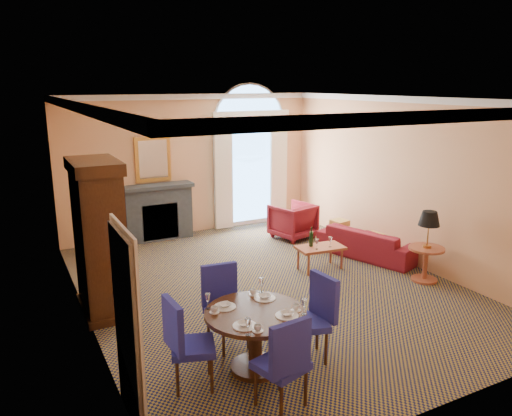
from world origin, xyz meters
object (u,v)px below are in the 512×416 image
coffee_table (320,248)px  side_table (428,238)px  armoire (100,241)px  armchair (293,221)px  dining_table (255,327)px  sofa (369,242)px

coffee_table → side_table: (1.34, -1.34, 0.38)m
armoire → armchair: armoire is taller
armchair → coffee_table: size_ratio=0.94×
armoire → coffee_table: bearing=-0.9°
armchair → side_table: size_ratio=0.69×
dining_table → armchair: dining_table is taller
coffee_table → armoire: bearing=-175.4°
coffee_table → dining_table: bearing=-131.4°
sofa → side_table: bearing=163.0°
dining_table → side_table: size_ratio=0.98×
armoire → sofa: 5.34m
sofa → side_table: side_table is taller
sofa → armchair: size_ratio=2.35×
side_table → dining_table: bearing=-164.1°
side_table → armchair: bearing=102.9°
armoire → coffee_table: size_ratio=2.54×
sofa → coffee_table: bearing=77.2°
armoire → dining_table: bearing=-62.5°
sofa → coffee_table: 1.31m
sofa → coffee_table: coffee_table is taller
sofa → armchair: 1.93m
dining_table → armoire: bearing=117.5°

